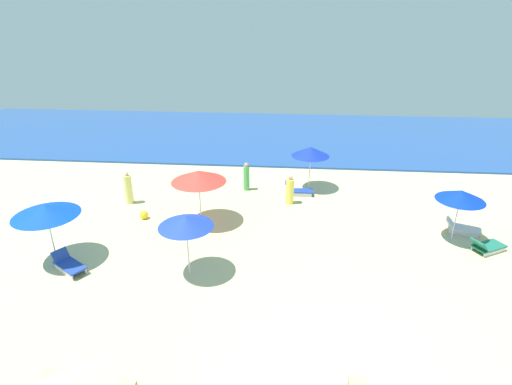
# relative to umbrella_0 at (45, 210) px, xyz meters

# --- Properties ---
(ground_plane) EXTENTS (60.00, 60.00, 0.00)m
(ground_plane) POSITION_rel_umbrella_0_xyz_m (10.30, -4.48, -2.13)
(ground_plane) COLOR beige
(ocean) EXTENTS (60.00, 14.54, 0.12)m
(ocean) POSITION_rel_umbrella_0_xyz_m (10.30, 18.25, -2.07)
(ocean) COLOR #264F9A
(ocean) RESTS_ON ground_plane
(umbrella_0) EXTENTS (2.39, 2.39, 2.34)m
(umbrella_0) POSITION_rel_umbrella_0_xyz_m (0.00, 0.00, 0.00)
(umbrella_0) COLOR silver
(umbrella_0) RESTS_ON ground_plane
(lounge_chair_0_0) EXTENTS (1.51, 1.27, 0.67)m
(lounge_chair_0_0) POSITION_rel_umbrella_0_xyz_m (0.85, -0.62, -1.87)
(lounge_chair_0_0) COLOR silver
(lounge_chair_0_0) RESTS_ON ground_plane
(umbrella_1) EXTENTS (2.00, 2.00, 2.35)m
(umbrella_1) POSITION_rel_umbrella_0_xyz_m (9.90, 7.91, -0.03)
(umbrella_1) COLOR silver
(umbrella_1) RESTS_ON ground_plane
(lounge_chair_1_0) EXTENTS (1.46, 0.58, 0.73)m
(lounge_chair_1_0) POSITION_rel_umbrella_0_xyz_m (9.28, 6.99, -1.89)
(lounge_chair_1_0) COLOR silver
(lounge_chair_1_0) RESTS_ON ground_plane
(umbrella_2) EXTENTS (1.92, 1.92, 2.26)m
(umbrella_2) POSITION_rel_umbrella_0_xyz_m (15.69, 2.90, -0.09)
(umbrella_2) COLOR silver
(umbrella_2) RESTS_ON ground_plane
(lounge_chair_2_0) EXTENTS (1.56, 1.13, 0.62)m
(lounge_chair_2_0) POSITION_rel_umbrella_0_xyz_m (16.32, 3.53, -1.89)
(lounge_chair_2_0) COLOR silver
(lounge_chair_2_0) RESTS_ON ground_plane
(lounge_chair_2_1) EXTENTS (1.60, 1.27, 0.65)m
(lounge_chair_2_1) POSITION_rel_umbrella_0_xyz_m (16.74, 2.07, -1.90)
(lounge_chair_2_1) COLOR silver
(lounge_chair_2_1) RESTS_ON ground_plane
(umbrella_3) EXTENTS (1.95, 1.95, 2.34)m
(umbrella_3) POSITION_rel_umbrella_0_xyz_m (5.31, -0.41, 0.01)
(umbrella_3) COLOR silver
(umbrella_3) RESTS_ON ground_plane
(umbrella_4) EXTENTS (2.41, 2.41, 2.49)m
(umbrella_4) POSITION_rel_umbrella_0_xyz_m (4.89, 3.58, 0.11)
(umbrella_4) COLOR silver
(umbrella_4) RESTS_ON ground_plane
(beachgoer_0) EXTENTS (0.54, 0.54, 1.66)m
(beachgoer_0) POSITION_rel_umbrella_0_xyz_m (0.90, 5.28, -1.37)
(beachgoer_0) COLOR #EAE178
(beachgoer_0) RESTS_ON ground_plane
(beachgoer_1) EXTENTS (0.34, 0.34, 1.54)m
(beachgoer_1) POSITION_rel_umbrella_0_xyz_m (6.55, 7.45, -1.41)
(beachgoer_1) COLOR #51AE5B
(beachgoer_1) RESTS_ON ground_plane
(beachgoer_2) EXTENTS (0.47, 0.47, 1.48)m
(beachgoer_2) POSITION_rel_umbrella_0_xyz_m (8.88, 5.93, -1.46)
(beachgoer_2) COLOR #F9E257
(beachgoer_2) RESTS_ON ground_plane
(beach_ball_0) EXTENTS (0.39, 0.39, 0.39)m
(beach_ball_0) POSITION_rel_umbrella_0_xyz_m (2.19, 3.66, -1.94)
(beach_ball_0) COLOR yellow
(beach_ball_0) RESTS_ON ground_plane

